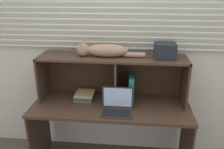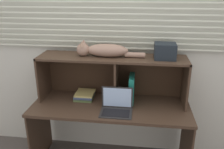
# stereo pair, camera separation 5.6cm
# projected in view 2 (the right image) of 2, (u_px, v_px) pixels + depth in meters

# --- Properties ---
(back_panel_with_blinds) EXTENTS (4.40, 0.08, 2.50)m
(back_panel_with_blinds) POSITION_uv_depth(u_px,v_px,m) (115.00, 48.00, 2.63)
(back_panel_with_blinds) COLOR silver
(back_panel_with_blinds) RESTS_ON ground
(desk) EXTENTS (1.63, 0.63, 0.74)m
(desk) POSITION_uv_depth(u_px,v_px,m) (110.00, 116.00, 2.53)
(desk) COLOR #3F2D20
(desk) RESTS_ON ground
(hutch_shelf_unit) EXTENTS (1.52, 0.36, 0.49)m
(hutch_shelf_unit) POSITION_uv_depth(u_px,v_px,m) (113.00, 69.00, 2.52)
(hutch_shelf_unit) COLOR #3F2D20
(hutch_shelf_unit) RESTS_ON desk
(cat) EXTENTS (0.70, 0.15, 0.16)m
(cat) POSITION_uv_depth(u_px,v_px,m) (103.00, 50.00, 2.42)
(cat) COLOR #977865
(cat) RESTS_ON hutch_shelf_unit
(laptop) EXTENTS (0.31, 0.22, 0.23)m
(laptop) POSITION_uv_depth(u_px,v_px,m) (116.00, 107.00, 2.34)
(laptop) COLOR #282828
(laptop) RESTS_ON desk
(binder_upright) EXTENTS (0.05, 0.24, 0.29)m
(binder_upright) POSITION_uv_depth(u_px,v_px,m) (132.00, 88.00, 2.52)
(binder_upright) COLOR #1C8271
(binder_upright) RESTS_ON desk
(book_stack) EXTENTS (0.21, 0.23, 0.07)m
(book_stack) POSITION_uv_depth(u_px,v_px,m) (85.00, 95.00, 2.62)
(book_stack) COLOR #566D3D
(book_stack) RESTS_ON desk
(storage_box) EXTENTS (0.21, 0.19, 0.15)m
(storage_box) POSITION_uv_depth(u_px,v_px,m) (165.00, 51.00, 2.34)
(storage_box) COLOR black
(storage_box) RESTS_ON hutch_shelf_unit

